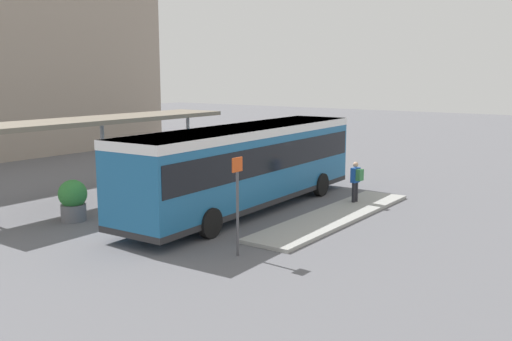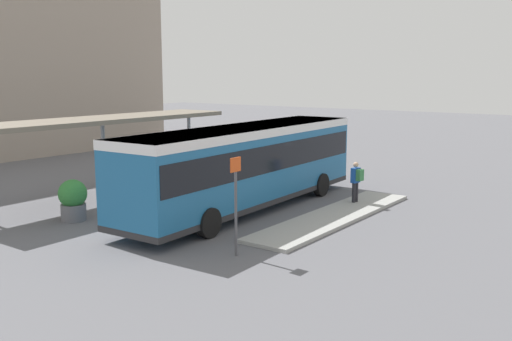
% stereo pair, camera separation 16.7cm
% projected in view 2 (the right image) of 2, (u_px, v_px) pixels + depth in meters
% --- Properties ---
extents(ground_plane, '(120.00, 120.00, 0.00)m').
position_uv_depth(ground_plane, '(247.00, 209.00, 21.56)').
color(ground_plane, '#5B5B60').
extents(curb_island, '(9.06, 1.80, 0.12)m').
position_uv_depth(curb_island, '(334.00, 216.00, 20.32)').
color(curb_island, '#9E9E99').
rests_on(curb_island, ground_plane).
extents(city_bus, '(12.25, 2.99, 3.14)m').
position_uv_depth(city_bus, '(247.00, 161.00, 21.26)').
color(city_bus, '#1E6093').
rests_on(city_bus, ground_plane).
extents(pedestrian_waiting, '(0.41, 0.44, 1.58)m').
position_uv_depth(pedestrian_waiting, '(356.00, 179.00, 22.11)').
color(pedestrian_waiting, '#232328').
rests_on(pedestrian_waiting, curb_island).
extents(bicycle_orange, '(0.48, 1.62, 0.70)m').
position_uv_depth(bicycle_orange, '(318.00, 167.00, 29.16)').
color(bicycle_orange, black).
rests_on(bicycle_orange, ground_plane).
extents(bicycle_red, '(0.48, 1.76, 0.76)m').
position_uv_depth(bicycle_red, '(301.00, 166.00, 29.48)').
color(bicycle_red, black).
rests_on(bicycle_red, ground_plane).
extents(bicycle_black, '(0.48, 1.77, 0.76)m').
position_uv_depth(bicycle_black, '(288.00, 164.00, 30.14)').
color(bicycle_black, black).
rests_on(bicycle_black, ground_plane).
extents(station_shelter, '(12.13, 2.61, 3.31)m').
position_uv_depth(station_shelter, '(102.00, 121.00, 23.24)').
color(station_shelter, '#706656').
rests_on(station_shelter, ground_plane).
extents(potted_planter_near_shelter, '(0.99, 0.99, 1.45)m').
position_uv_depth(potted_planter_near_shelter, '(73.00, 199.00, 19.85)').
color(potted_planter_near_shelter, slate).
rests_on(potted_planter_near_shelter, ground_plane).
extents(potted_planter_far_side, '(0.75, 0.75, 1.15)m').
position_uv_depth(potted_planter_far_side, '(160.00, 185.00, 23.25)').
color(potted_planter_far_side, slate).
rests_on(potted_planter_far_side, ground_plane).
extents(platform_sign, '(0.44, 0.08, 2.80)m').
position_uv_depth(platform_sign, '(236.00, 202.00, 15.81)').
color(platform_sign, '#4C4C51').
rests_on(platform_sign, ground_plane).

